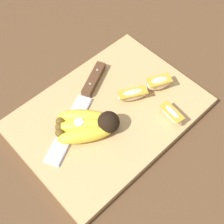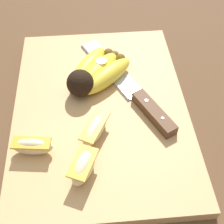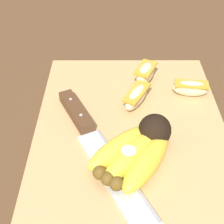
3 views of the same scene
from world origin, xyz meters
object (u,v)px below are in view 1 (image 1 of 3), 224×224
Objects in this scene: apple_wedge_near at (159,83)px; apple_wedge_middle at (172,114)px; apple_wedge_far at (133,95)px; banana_bunch at (89,125)px; chefs_knife at (86,95)px.

apple_wedge_near reaches higher than apple_wedge_middle.
apple_wedge_far is at bearing -75.82° from apple_wedge_middle.
banana_bunch is at bearing -2.82° from apple_wedge_far.
chefs_knife is (-0.05, -0.07, -0.01)m from banana_bunch.
apple_wedge_far reaches higher than chefs_knife.
apple_wedge_middle is 0.87× the size of apple_wedge_far.
apple_wedge_near reaches higher than apple_wedge_far.
apple_wedge_far is at bearing 177.18° from banana_bunch.
banana_bunch is at bearing 53.79° from chefs_knife.
banana_bunch is 0.53× the size of chefs_knife.
chefs_knife is at bearing -34.52° from apple_wedge_near.
chefs_knife is 3.56× the size of apple_wedge_far.
apple_wedge_near is at bearing 145.48° from chefs_knife.
apple_wedge_far is (0.07, -0.02, -0.00)m from apple_wedge_near.
apple_wedge_near is 0.89× the size of apple_wedge_far.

